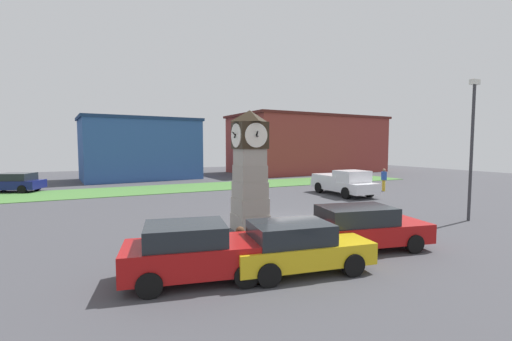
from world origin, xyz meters
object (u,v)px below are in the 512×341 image
Objects in this scene: bollard_mid_row at (273,237)px; clock_tower at (250,171)px; car_far_lot at (14,182)px; pedestrian_crossing_lot at (384,178)px; bollard_near_tower at (240,244)px; car_near_tower at (297,246)px; street_lamp_near_road at (472,141)px; car_navy_sedan at (194,251)px; car_by_building at (362,227)px; bollard_far_row at (307,231)px; pickup_truck at (343,182)px.

clock_tower is at bearing 79.38° from bollard_mid_row.
pedestrian_crossing_lot is (26.32, -12.11, 0.28)m from car_far_lot.
bollard_near_tower is at bearing -66.70° from car_far_lot.
pedestrian_crossing_lot is (16.72, 10.18, 0.47)m from bollard_near_tower.
car_near_tower is 11.69m from street_lamp_near_road.
pedestrian_crossing_lot reaches higher than car_navy_sedan.
bollard_near_tower is at bearing 171.15° from car_by_building.
car_far_lot reaches higher than bollard_mid_row.
car_far_lot is 28.97m from pedestrian_crossing_lot.
bollard_near_tower is 2.79m from bollard_far_row.
car_far_lot is (-10.76, 23.73, 0.02)m from car_near_tower.
clock_tower reaches higher than pickup_truck.
car_by_building is at bearing 1.40° from car_navy_sedan.
pickup_truck is at bearing -29.22° from car_far_lot.
bollard_far_row is (1.39, 0.00, 0.02)m from bollard_mid_row.
bollard_far_row is 25.15m from car_far_lot.
bollard_near_tower is 1.00× the size of bollard_far_row.
bollard_near_tower is at bearing 25.68° from car_navy_sedan.
car_by_building is 1.03× the size of car_far_lot.
pickup_truck reaches higher than car_far_lot.
car_navy_sedan is at bearing -178.60° from car_by_building.
car_near_tower is (-0.21, -1.82, 0.20)m from bollard_mid_row.
car_near_tower is at bearing -99.12° from clock_tower.
street_lamp_near_road is at bearing 5.64° from car_navy_sedan.
pedestrian_crossing_lot is at bearing 30.82° from car_navy_sedan.
bollard_far_row is 0.24× the size of car_far_lot.
bollard_mid_row is at bearing -179.83° from bollard_far_row.
street_lamp_near_road is (-4.47, -9.62, 2.83)m from pedestrian_crossing_lot.
street_lamp_near_road reaches higher than car_by_building.
car_far_lot is 30.97m from street_lamp_near_road.
car_navy_sedan reaches higher than car_by_building.
street_lamp_near_road is at bearing -91.35° from pickup_truck.
bollard_far_row is at bearing 0.17° from bollard_mid_row.
pickup_truck reaches higher than car_near_tower.
bollard_near_tower is at bearing -164.74° from bollard_mid_row.
car_by_building is at bearing -127.45° from pickup_truck.
car_navy_sedan reaches higher than bollard_mid_row.
bollard_near_tower is 15.95m from pickup_truck.
car_far_lot is at bearing 121.66° from clock_tower.
car_by_building is at bearing -58.74° from car_far_lot.
car_near_tower is (-0.80, -4.97, -1.79)m from clock_tower.
car_near_tower is (-1.60, -1.82, 0.17)m from bollard_far_row.
bollard_far_row reaches higher than bollard_mid_row.
pickup_truck is (22.07, -12.34, 0.17)m from car_far_lot.
pickup_truck is at bearing -176.87° from pedestrian_crossing_lot.
bollard_mid_row is 11.37m from street_lamp_near_road.
pedestrian_crossing_lot is (15.35, 9.80, 0.50)m from bollard_mid_row.
car_far_lot is at bearing 113.30° from bollard_near_tower.
pedestrian_crossing_lot is (18.43, 11.00, 0.24)m from car_navy_sedan.
street_lamp_near_road is at bearing 8.85° from car_by_building.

